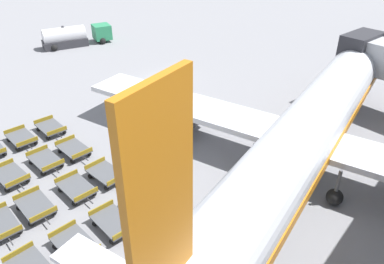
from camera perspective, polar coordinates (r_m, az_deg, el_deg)
ground_plane at (r=43.72m, az=-4.17°, el=7.97°), size 500.00×500.00×0.00m
airplane at (r=28.12m, az=17.90°, el=1.00°), size 38.95×42.49×13.30m
fuel_tanker_secondary at (r=57.77m, az=-17.71°, el=13.63°), size 5.94×9.88×3.02m
baggage_dolly_row_near_col_c at (r=25.94m, az=-27.18°, el=-12.44°), size 3.60×2.12×0.92m
baggage_dolly_row_mid_a_col_b at (r=29.87m, az=-25.93°, el=-5.99°), size 3.56×1.96×0.92m
baggage_dolly_row_mid_a_col_c at (r=26.38m, az=-22.75°, el=-10.40°), size 3.59×2.08×0.92m
baggage_dolly_row_mid_a_col_d at (r=23.09m, az=-17.40°, el=-16.06°), size 3.57×2.00×0.92m
baggage_dolly_row_mid_b_col_a at (r=34.22m, az=-24.56°, el=-0.85°), size 3.59×2.06×0.92m
baggage_dolly_row_mid_b_col_b at (r=30.51m, az=-21.42°, el=-4.06°), size 3.58×2.02×0.92m
baggage_dolly_row_mid_b_col_c at (r=26.97m, az=-17.19°, el=-8.16°), size 3.58×2.04×0.92m
baggage_dolly_row_mid_b_col_d at (r=23.83m, az=-11.90°, el=-13.32°), size 3.59×2.08×0.92m
baggage_dolly_row_far_col_a at (r=34.88m, az=-20.74°, el=0.62°), size 3.60×2.10×0.92m
baggage_dolly_row_far_col_b at (r=31.15m, az=-17.55°, el=-2.51°), size 3.57×2.01×0.92m
baggage_dolly_row_far_col_c at (r=27.76m, az=-12.93°, el=-6.22°), size 3.55×1.95×0.92m
baggage_dolly_row_far_col_d at (r=24.59m, az=-7.18°, el=-11.14°), size 3.58×2.03×0.92m
stand_guidance_stripe at (r=22.98m, az=12.00°, el=-17.13°), size 4.17×29.93×0.01m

